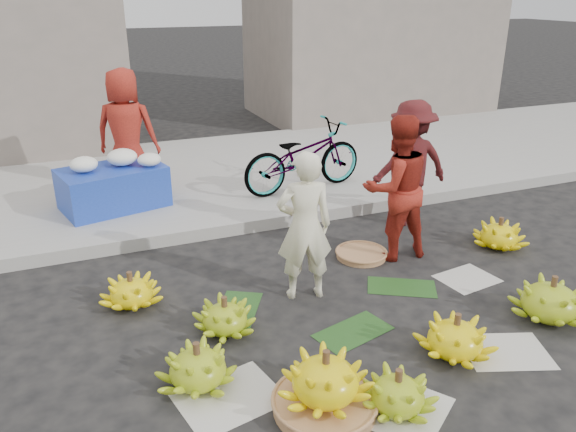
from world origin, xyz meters
name	(u,v)px	position (x,y,z in m)	size (l,w,h in m)	color
ground	(352,318)	(0.00, 0.00, 0.00)	(80.00, 80.00, 0.00)	black
curb	(266,221)	(0.00, 2.20, 0.07)	(40.00, 0.25, 0.15)	#989590
sidewalk	(219,173)	(0.00, 4.30, 0.06)	(40.00, 4.00, 0.12)	#989590
newspaper_scatter	(403,371)	(0.00, -0.80, 0.00)	(3.20, 1.80, 0.00)	beige
banana_leaves	(332,308)	(-0.10, 0.20, 0.00)	(2.00, 1.00, 0.00)	#1A4316
banana_bunch_0	(198,367)	(-1.47, -0.37, 0.16)	(0.61, 0.61, 0.36)	#7EA317
banana_bunch_1	(397,393)	(-0.27, -1.14, 0.14)	(0.65, 0.65, 0.33)	#7EA317
banana_bunch_2	(325,385)	(-0.73, -0.95, 0.21)	(0.73, 0.73, 0.48)	#9E6A42
banana_bunch_3	(455,337)	(0.48, -0.77, 0.16)	(0.61, 0.61, 0.37)	#FFEA0C
banana_bunch_4	(551,300)	(1.58, -0.65, 0.19)	(0.77, 0.77, 0.41)	#7EA317
banana_bunch_5	(499,234)	(2.20, 0.68, 0.16)	(0.68, 0.68, 0.36)	#FFEA0C
banana_bunch_6	(225,317)	(-1.09, 0.22, 0.14)	(0.65, 0.65, 0.33)	#7EA317
banana_bunch_7	(131,291)	(-1.76, 0.95, 0.15)	(0.55, 0.55, 0.34)	#FFEA0C
basket_spare	(361,254)	(0.66, 1.03, 0.03)	(0.53, 0.53, 0.06)	#9E6A42
incense_stack	(315,375)	(-0.66, -0.65, 0.05)	(0.22, 0.07, 0.09)	red
vendor_cream	(305,227)	(-0.24, 0.53, 0.70)	(0.51, 0.34, 1.40)	white
vendor_red	(396,188)	(0.99, 0.96, 0.77)	(0.75, 0.58, 1.53)	#AE2A1A
man_striped	(411,164)	(1.65, 1.68, 0.75)	(0.98, 0.56, 1.51)	maroon
flower_table	(114,185)	(-1.64, 3.25, 0.41)	(1.37, 1.04, 0.71)	#1A37AA
grey_bucket	(91,195)	(-1.92, 3.29, 0.30)	(0.32, 0.32, 0.36)	slate
flower_vendor	(127,132)	(-1.36, 3.75, 0.94)	(0.81, 0.53, 1.65)	#AE2A1A
bicycle	(303,157)	(0.82, 2.97, 0.59)	(1.77, 0.62, 0.93)	gray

